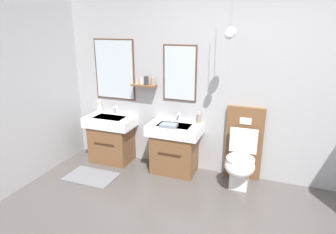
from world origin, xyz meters
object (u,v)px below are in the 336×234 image
at_px(vanity_sink_right, 175,147).
at_px(toothbrush_cup, 100,109).
at_px(toilet, 242,157).
at_px(vanity_sink_left, 112,137).
at_px(soap_dispenser, 199,118).
at_px(folded_hand_towel, 169,125).

relative_size(vanity_sink_right, toothbrush_cup, 3.78).
distance_m(toilet, toothbrush_cup, 2.26).
height_order(vanity_sink_left, toilet, toilet).
xyz_separation_m(vanity_sink_left, soap_dispenser, (1.31, 0.16, 0.40)).
bearing_deg(toothbrush_cup, toilet, -4.14).
bearing_deg(vanity_sink_right, toilet, -0.37).
relative_size(vanity_sink_left, vanity_sink_right, 1.00).
xyz_separation_m(toothbrush_cup, folded_hand_towel, (1.26, -0.29, -0.03)).
relative_size(vanity_sink_right, soap_dispenser, 4.32).
relative_size(vanity_sink_left, toilet, 0.73).
bearing_deg(soap_dispenser, folded_hand_towel, -138.28).
xyz_separation_m(toilet, toothbrush_cup, (-2.22, 0.16, 0.38)).
bearing_deg(toothbrush_cup, folded_hand_towel, -12.89).
xyz_separation_m(vanity_sink_left, toothbrush_cup, (-0.28, 0.16, 0.39)).
distance_m(vanity_sink_left, toothbrush_cup, 0.50).
xyz_separation_m(vanity_sink_right, toilet, (0.92, -0.01, 0.00)).
bearing_deg(toothbrush_cup, vanity_sink_left, -28.55).
xyz_separation_m(toothbrush_cup, soap_dispenser, (1.60, 0.01, 0.01)).
bearing_deg(vanity_sink_right, vanity_sink_left, 180.00).
bearing_deg(vanity_sink_left, toothbrush_cup, 151.45).
bearing_deg(toilet, vanity_sink_right, 179.63).
bearing_deg(toothbrush_cup, soap_dispenser, 0.35).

